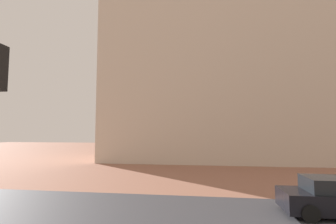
# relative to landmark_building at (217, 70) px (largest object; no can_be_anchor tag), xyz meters

# --- Properties ---
(ground_plane) EXTENTS (120.00, 120.00, 0.00)m
(ground_plane) POSITION_rel_landmark_building_xyz_m (-3.66, -18.83, -10.78)
(ground_plane) COLOR #93604C
(street_asphalt_strip) EXTENTS (120.00, 7.88, 0.00)m
(street_asphalt_strip) POSITION_rel_landmark_building_xyz_m (-3.66, -20.63, -10.78)
(street_asphalt_strip) COLOR #38383D
(street_asphalt_strip) RESTS_ON ground_plane
(landmark_building) EXTENTS (27.09, 10.56, 35.31)m
(landmark_building) POSITION_rel_landmark_building_xyz_m (0.00, 0.00, 0.00)
(landmark_building) COLOR beige
(landmark_building) RESTS_ON ground_plane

